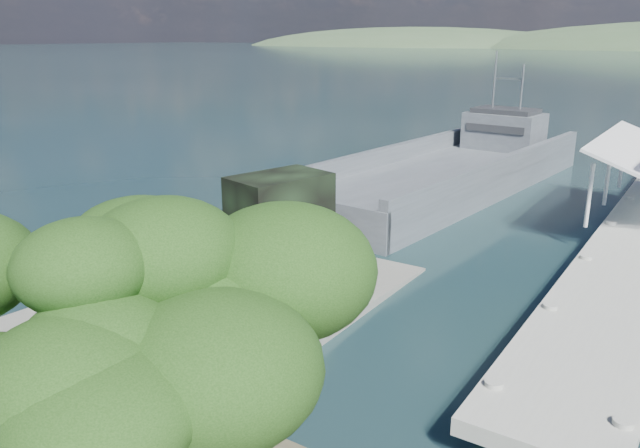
{
  "coord_description": "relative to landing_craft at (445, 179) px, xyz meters",
  "views": [
    {
      "loc": [
        15.63,
        -16.97,
        10.33
      ],
      "look_at": [
        0.52,
        6.0,
        1.99
      ],
      "focal_mm": 35.0,
      "sensor_mm": 36.0,
      "label": 1
    }
  ],
  "objects": [
    {
      "name": "landing_craft",
      "position": [
        0.0,
        0.0,
        0.0
      ],
      "size": [
        11.11,
        33.9,
        9.91
      ],
      "rotation": [
        0.0,
        0.0,
        -0.09
      ],
      "color": "#4A5157",
      "rests_on": "ground"
    },
    {
      "name": "military_truck",
      "position": [
        -0.06,
        -20.97,
        1.77
      ],
      "size": [
        4.94,
        9.39,
        4.18
      ],
      "rotation": [
        0.0,
        0.0,
        -0.26
      ],
      "color": "black",
      "rests_on": "boat_ramp"
    },
    {
      "name": "overhang_tree",
      "position": [
        7.87,
        -33.47,
        5.04
      ],
      "size": [
        8.04,
        7.41,
        7.3
      ],
      "color": "#352215",
      "rests_on": "ground"
    },
    {
      "name": "boat_ramp",
      "position": [
        0.3,
        -24.03,
        -0.56
      ],
      "size": [
        10.0,
        18.0,
        0.5
      ],
      "primitive_type": "cube",
      "color": "slate",
      "rests_on": "ground"
    },
    {
      "name": "shoreline_rocks",
      "position": [
        -5.9,
        -22.53,
        -0.81
      ],
      "size": [
        3.2,
        5.6,
        0.9
      ],
      "primitive_type": null,
      "color": "#595A57",
      "rests_on": "ground"
    },
    {
      "name": "ground",
      "position": [
        0.3,
        -23.03,
        -0.81
      ],
      "size": [
        1400.0,
        1400.0,
        0.0
      ],
      "primitive_type": "plane",
      "color": "#163636",
      "rests_on": "ground"
    },
    {
      "name": "soldier",
      "position": [
        -0.65,
        -23.54,
        0.7
      ],
      "size": [
        0.82,
        0.62,
        2.01
      ],
      "primitive_type": "imported",
      "rotation": [
        0.0,
        0.0,
        0.21
      ],
      "color": "black",
      "rests_on": "boat_ramp"
    }
  ]
}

